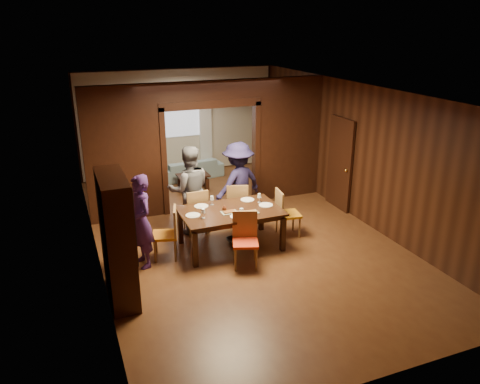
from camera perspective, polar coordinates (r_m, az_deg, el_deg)
name	(u,v)px	position (r m, az deg, el deg)	size (l,w,h in m)	color
floor	(237,233)	(9.63, -0.36, -5.04)	(9.00, 9.00, 0.00)	#572E18
ceiling	(237,90)	(8.79, -0.40, 12.32)	(5.50, 9.00, 0.02)	silver
room_walls	(207,141)	(10.81, -4.02, 6.23)	(5.52, 9.01, 2.90)	black
person_purple	(141,222)	(8.26, -11.98, -3.55)	(0.61, 0.40, 1.68)	#40205F
person_grey	(189,190)	(9.43, -6.20, 0.25)	(0.88, 0.69, 1.81)	#58575E
person_navy	(238,184)	(9.78, -0.23, 1.00)	(1.15, 0.66, 1.78)	#1C173B
sofa	(190,169)	(12.98, -6.14, 2.86)	(1.79, 0.70, 0.52)	#83A3AC
serving_bowl	(235,205)	(8.92, -0.62, -1.54)	(0.33, 0.33, 0.08)	black
dining_table	(231,228)	(8.93, -1.13, -4.47)	(1.87, 1.17, 0.76)	black
coffee_table	(193,182)	(12.08, -5.73, 1.23)	(0.80, 0.50, 0.40)	black
chair_left	(165,233)	(8.59, -9.17, -5.01)	(0.44, 0.44, 0.97)	#C66D12
chair_right	(288,213)	(9.41, 5.93, -2.54)	(0.44, 0.44, 0.97)	orange
chair_far_l	(195,211)	(9.49, -5.52, -2.32)	(0.44, 0.44, 0.97)	red
chair_far_r	(237,204)	(9.80, -0.37, -1.48)	(0.44, 0.44, 0.97)	orange
chair_near	(245,241)	(8.20, 0.66, -5.99)	(0.44, 0.44, 0.97)	red
hutch	(117,239)	(7.34, -14.76, -5.54)	(0.40, 1.20, 2.00)	black
door_right	(340,164)	(10.86, 12.08, 3.40)	(0.06, 0.90, 2.10)	black
window_far	(179,113)	(13.17, -7.48, 9.51)	(1.20, 0.03, 1.30)	silver
curtain_left	(153,132)	(13.07, -10.56, 7.23)	(0.35, 0.06, 2.40)	white
curtain_right	(206,127)	(13.42, -4.23, 7.86)	(0.35, 0.06, 2.40)	white
plate_left	(193,215)	(8.57, -5.76, -2.83)	(0.27, 0.27, 0.01)	silver
plate_far_l	(201,206)	(8.97, -4.75, -1.73)	(0.27, 0.27, 0.01)	silver
plate_far_r	(247,200)	(9.26, 0.91, -0.94)	(0.27, 0.27, 0.01)	white
plate_right	(266,205)	(9.01, 3.17, -1.59)	(0.27, 0.27, 0.01)	white
plate_near	(237,216)	(8.48, -0.33, -3.00)	(0.27, 0.27, 0.01)	white
platter_a	(229,212)	(8.64, -1.31, -2.45)	(0.30, 0.20, 0.04)	gray
platter_b	(250,212)	(8.64, 1.25, -2.46)	(0.30, 0.20, 0.04)	gray
wineglass_left	(203,213)	(8.41, -4.50, -2.62)	(0.08, 0.08, 0.18)	silver
wineglass_far	(212,200)	(9.00, -3.44, -1.03)	(0.08, 0.08, 0.18)	silver
wineglass_right	(259,198)	(9.12, 2.37, -0.74)	(0.08, 0.08, 0.18)	silver
tumbler	(241,212)	(8.50, 0.18, -2.46)	(0.07, 0.07, 0.14)	white
condiment_jar	(224,209)	(8.69, -1.92, -2.06)	(0.08, 0.08, 0.11)	#4A2111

